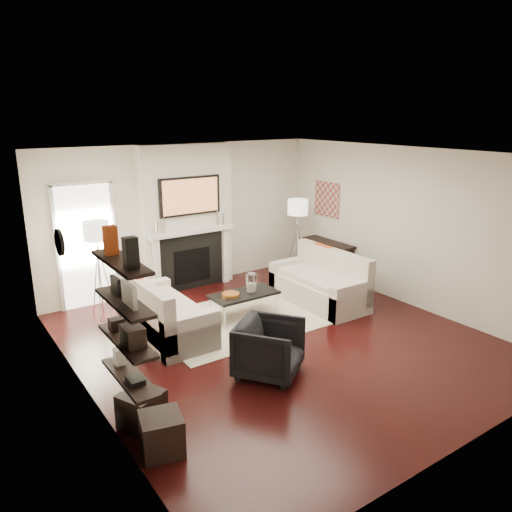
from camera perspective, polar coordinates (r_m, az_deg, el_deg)
room_envelope at (r=7.00m, az=2.78°, el=0.45°), size 6.00×6.00×6.00m
chimney_breast at (r=9.39m, az=-7.90°, el=4.36°), size 1.80×0.25×2.70m
fireplace_surround at (r=9.47m, az=-7.34°, el=-0.70°), size 1.30×0.02×1.04m
firebox at (r=9.49m, az=-7.31°, el=-1.11°), size 0.75×0.02×0.65m
mantel_pilaster_l at (r=9.15m, az=-11.27°, el=-1.29°), size 0.12×0.08×1.10m
mantel_pilaster_r at (r=9.77m, az=-3.52°, el=0.12°), size 0.12×0.08×1.10m
mantel_shelf at (r=9.28m, az=-7.33°, el=2.78°), size 1.70×0.18×0.07m
tv_body at (r=9.17m, az=-7.55°, el=6.82°), size 1.20×0.06×0.70m
tv_screen at (r=9.14m, az=-7.46°, el=6.80°), size 1.10×0.00×0.62m
candlestick_l_tall at (r=9.01m, az=-10.51°, el=3.45°), size 0.04×0.04×0.30m
candlestick_l_short at (r=8.97m, az=-11.26°, el=3.16°), size 0.04×0.04×0.24m
candlestick_r_tall at (r=9.50m, az=-4.45°, el=4.32°), size 0.04×0.04×0.30m
candlestick_r_short at (r=9.57m, az=-3.77°, el=4.24°), size 0.04×0.04×0.24m
hallway_panel at (r=8.91m, az=-18.81°, el=1.02°), size 0.90×0.02×2.10m
door_trim_l at (r=8.78m, az=-21.76°, el=0.51°), size 0.06×0.06×2.16m
door_trim_r at (r=9.02m, az=-15.86°, el=1.45°), size 0.06×0.06×2.16m
door_trim_top at (r=8.69m, az=-19.41°, el=7.88°), size 1.02×0.06×0.06m
rug at (r=8.11m, az=-2.48°, el=-7.39°), size 2.60×2.00×0.01m
loveseat_left_base at (r=7.67m, az=-10.19°, el=-7.43°), size 0.85×1.80×0.42m
loveseat_left_back at (r=7.43m, az=-12.67°, el=-5.72°), size 0.18×1.80×0.80m
loveseat_left_arm_n at (r=6.96m, az=-7.41°, el=-9.02°), size 0.85×0.18×0.60m
loveseat_left_arm_s at (r=8.33m, az=-12.55°, el=-4.96°), size 0.85×0.18×0.60m
loveseat_left_cushion at (r=7.59m, az=-9.94°, el=-5.55°), size 0.63×1.44×0.10m
pillow_left_orange at (r=7.62m, az=-13.62°, el=-3.58°), size 0.10×0.42×0.42m
pillow_left_charcoal at (r=7.10m, az=-11.84°, el=-5.03°), size 0.10×0.40×0.40m
loveseat_right_base at (r=8.84m, az=7.14°, el=-4.05°), size 0.85×1.80×0.42m
loveseat_right_back at (r=8.96m, az=8.82°, el=-1.71°), size 0.18×1.80×0.80m
loveseat_right_arm_n at (r=8.27m, az=10.89°, el=-5.02°), size 0.85×0.18×0.60m
loveseat_right_arm_s at (r=9.40m, az=3.90°, el=-2.15°), size 0.85×0.18×0.60m
loveseat_right_cushion at (r=8.73m, az=6.95°, el=-2.51°), size 0.63×1.44×0.10m
pillow_right_orange at (r=9.11m, az=7.59°, el=-0.02°), size 0.10×0.42×0.42m
pillow_right_charcoal at (r=8.69m, az=10.22°, el=-0.99°), size 0.10×0.40×0.40m
coffee_table at (r=8.11m, az=-1.40°, el=-4.38°), size 1.10×0.55×0.04m
coffee_leg_nw at (r=7.77m, az=-3.61°, el=-7.03°), size 0.02×0.02×0.38m
coffee_leg_ne at (r=8.28m, az=2.36°, el=-5.50°), size 0.02×0.02×0.38m
coffee_leg_sw at (r=8.12m, az=-5.22°, el=-6.01°), size 0.02×0.02×0.38m
coffee_leg_se at (r=8.62m, az=0.60°, el=-4.61°), size 0.02×0.02×0.38m
hurricane_glass at (r=8.13m, az=-0.52°, el=-3.12°), size 0.18×0.18×0.32m
hurricane_candle at (r=8.15m, az=-0.52°, el=-3.55°), size 0.10×0.10×0.15m
copper_bowl at (r=7.97m, az=-2.91°, el=-4.43°), size 0.28×0.28×0.05m
armchair at (r=6.41m, az=1.52°, el=-10.25°), size 1.04×1.03×0.79m
lamp_left_post at (r=8.45m, az=-17.33°, el=-2.84°), size 0.02×0.02×1.20m
lamp_left_shade at (r=8.23m, az=-17.82°, el=2.77°), size 0.40×0.40×0.30m
lamp_left_leg_a at (r=8.48m, az=-16.62°, el=-2.71°), size 0.25×0.02×1.23m
lamp_left_leg_b at (r=8.52m, az=-17.88°, el=-2.73°), size 0.14×0.22×1.23m
lamp_left_leg_c at (r=8.35m, az=-17.49°, el=-3.09°), size 0.14×0.22×1.23m
lamp_right_post at (r=10.05m, az=4.69°, el=0.83°), size 0.02×0.02×1.20m
lamp_right_shade at (r=9.86m, az=4.80°, el=5.60°), size 0.40×0.40×0.30m
lamp_right_leg_a at (r=10.11m, az=5.17°, el=0.92°), size 0.25×0.02×1.23m
lamp_right_leg_b at (r=10.08m, az=4.10°, el=0.90°), size 0.14×0.22×1.23m
lamp_right_leg_c at (r=9.94m, az=4.78°, el=0.66°), size 0.14×0.22×1.23m
console_top at (r=10.08m, az=8.30°, el=1.53°), size 0.35×1.20×0.04m
console_leg_n at (r=9.80m, az=10.38°, el=-1.27°), size 0.30×0.04×0.71m
console_leg_s at (r=10.57m, az=6.21°, el=0.19°), size 0.30×0.04×0.71m
wall_art at (r=10.21m, az=8.10°, el=6.44°), size 0.03×0.70×0.70m
shelf_bottom at (r=5.26m, az=-14.20°, el=-13.31°), size 0.25×1.00×0.03m
shelf_lower at (r=5.08m, az=-14.51°, el=-9.37°), size 0.25×1.00×0.04m
shelf_upper at (r=4.92m, az=-14.84°, el=-5.15°), size 0.25×1.00×0.04m
shelf_top at (r=4.79m, az=-15.18°, el=-0.69°), size 0.25×1.00×0.04m
decor_magfile_a at (r=4.50m, az=-14.13°, el=0.39°), size 0.12×0.10×0.28m
decor_magfile_b at (r=4.98m, az=-16.29°, el=1.74°), size 0.12×0.10×0.28m
decor_frame_a at (r=4.74m, az=-14.30°, el=-4.29°), size 0.04×0.30×0.22m
decor_frame_b at (r=5.07m, az=-15.72°, el=-3.30°), size 0.04×0.22×0.18m
decor_wine_rack at (r=4.88m, az=-13.90°, el=-8.87°), size 0.18×0.25×0.20m
decor_box_small at (r=5.28m, az=-15.62°, el=-7.49°), size 0.15×0.12×0.12m
decor_books at (r=5.11m, az=-13.63°, el=-13.61°), size 0.14×0.20×0.05m
decor_box_tall at (r=5.45m, az=-15.37°, el=-11.01°), size 0.10×0.10×0.18m
clock_rim at (r=6.59m, az=-21.56°, el=1.46°), size 0.04×0.34×0.34m
clock_face at (r=6.60m, az=-21.35°, el=1.49°), size 0.01×0.29×0.29m
ottoman_near at (r=5.68m, az=-12.92°, el=-16.72°), size 0.53×0.53×0.40m
ottoman_far at (r=5.28m, az=-10.73°, el=-19.35°), size 0.48×0.48×0.40m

